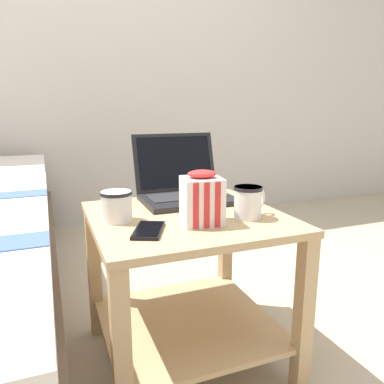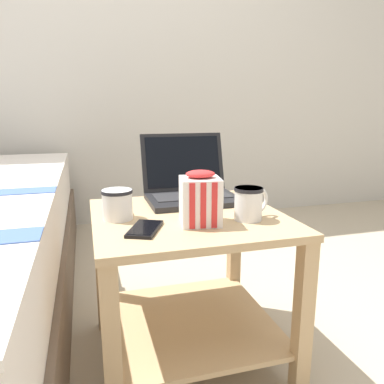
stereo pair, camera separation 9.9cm
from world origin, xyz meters
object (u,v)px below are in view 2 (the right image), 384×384
object	(u,v)px
mug_front_left	(249,202)
cell_phone	(145,229)
snack_bag	(200,199)
laptop	(190,186)
mug_front_right	(118,203)

from	to	relation	value
mug_front_left	cell_phone	world-z (taller)	mug_front_left
mug_front_left	snack_bag	size ratio (longest dim) A/B	0.79
laptop	cell_phone	distance (m)	0.37
mug_front_right	cell_phone	bearing A→B (deg)	-65.49
mug_front_left	cell_phone	size ratio (longest dim) A/B	0.77
laptop	cell_phone	size ratio (longest dim) A/B	1.99
cell_phone	snack_bag	bearing A→B (deg)	6.37
mug_front_left	mug_front_right	xyz separation A→B (m)	(-0.37, 0.11, -0.00)
mug_front_right	cell_phone	world-z (taller)	mug_front_right
snack_bag	cell_phone	bearing A→B (deg)	-173.63
snack_bag	mug_front_right	bearing A→B (deg)	153.07
cell_phone	mug_front_right	bearing A→B (deg)	114.51
laptop	cell_phone	bearing A→B (deg)	-124.71
laptop	snack_bag	xyz separation A→B (m)	(-0.05, -0.29, 0.02)
snack_bag	cell_phone	world-z (taller)	snack_bag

